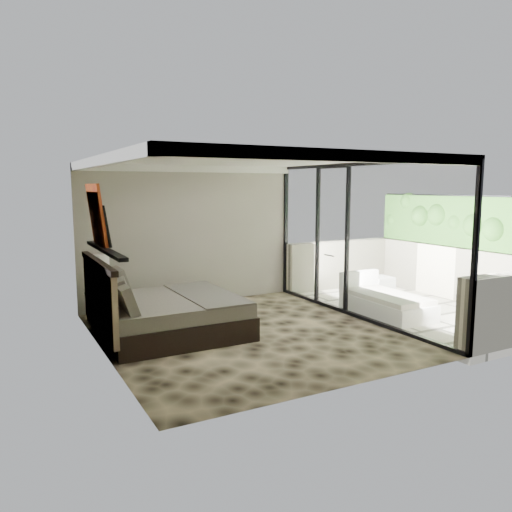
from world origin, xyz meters
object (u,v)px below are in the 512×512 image
bed (164,313)px  ottoman (380,287)px  table_lamp (99,269)px  nightstand (101,308)px  lounger (385,302)px

bed → ottoman: size_ratio=4.97×
table_lamp → nightstand: bearing=51.6°
nightstand → lounger: (4.80, -1.99, -0.02)m
bed → table_lamp: (-0.75, 1.31, 0.59)m
nightstand → table_lamp: size_ratio=0.71×
bed → table_lamp: bearing=119.7°
bed → lounger: (4.07, -0.66, -0.14)m
table_lamp → ottoman: 5.83m
nightstand → table_lamp: 0.71m
bed → ottoman: bed is taller
nightstand → table_lamp: bearing=-106.8°
table_lamp → ottoman: (5.72, -0.86, -0.73)m
bed → lounger: 4.13m
nightstand → ottoman: (5.70, -0.88, -0.02)m
bed → nightstand: bearing=118.8°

